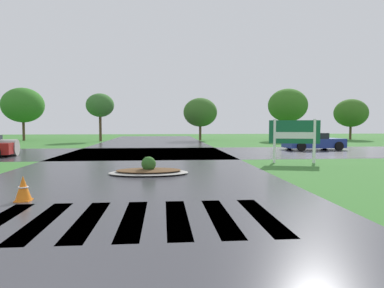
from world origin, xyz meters
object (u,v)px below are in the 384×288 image
(car_white_sedan, at_px, (313,142))
(traffic_cone, at_px, (23,189))
(estate_billboard, at_px, (294,134))
(drainage_pipe_stack, at_px, (6,148))
(median_island, at_px, (149,171))

(car_white_sedan, height_order, traffic_cone, car_white_sedan)
(estate_billboard, distance_m, drainage_pipe_stack, 16.65)
(drainage_pipe_stack, height_order, traffic_cone, drainage_pipe_stack)
(drainage_pipe_stack, relative_size, traffic_cone, 2.11)
(car_white_sedan, distance_m, traffic_cone, 21.37)
(drainage_pipe_stack, distance_m, traffic_cone, 13.83)
(median_island, xyz_separation_m, car_white_sedan, (11.67, 11.23, 0.46))
(estate_billboard, bearing_deg, traffic_cone, 50.27)
(estate_billboard, bearing_deg, drainage_pipe_stack, -4.25)
(car_white_sedan, relative_size, drainage_pipe_stack, 3.22)
(median_island, bearing_deg, car_white_sedan, 43.91)
(car_white_sedan, bearing_deg, estate_billboard, -123.86)
(estate_billboard, relative_size, drainage_pipe_stack, 1.77)
(estate_billboard, bearing_deg, median_island, 37.49)
(drainage_pipe_stack, bearing_deg, traffic_cone, -64.80)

